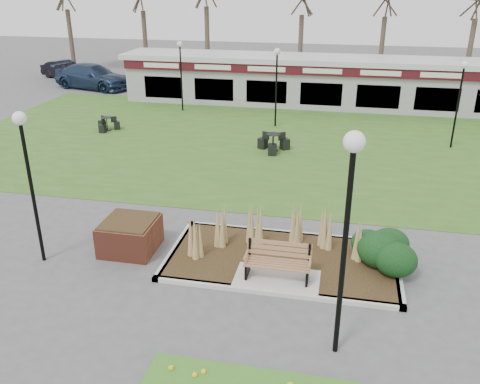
% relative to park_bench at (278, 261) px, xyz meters
% --- Properties ---
extents(ground, '(100.00, 100.00, 0.00)m').
position_rel_park_bench_xyz_m(ground, '(0.00, -0.25, -0.59)').
color(ground, '#515154').
rests_on(ground, ground).
extents(lawn, '(34.00, 16.00, 0.02)m').
position_rel_park_bench_xyz_m(lawn, '(0.00, 11.75, -0.58)').
color(lawn, '#345A1C').
rests_on(lawn, ground).
extents(planting_bed, '(6.75, 3.40, 1.27)m').
position_rel_park_bench_xyz_m(planting_bed, '(1.27, 1.10, -0.22)').
color(planting_bed, black).
rests_on(planting_bed, ground).
extents(park_bench, '(1.70, 0.66, 0.93)m').
position_rel_park_bench_xyz_m(park_bench, '(0.00, 0.00, 0.00)').
color(park_bench, olive).
rests_on(park_bench, ground).
extents(brick_planter, '(1.50, 1.50, 0.95)m').
position_rel_park_bench_xyz_m(brick_planter, '(-4.40, 0.75, -0.11)').
color(brick_planter, brown).
rests_on(brick_planter, ground).
extents(food_pavilion, '(24.60, 3.40, 2.90)m').
position_rel_park_bench_xyz_m(food_pavilion, '(0.00, 19.71, 0.89)').
color(food_pavilion, gray).
rests_on(food_pavilion, ground).
extents(lamp_post_near_left, '(0.40, 0.40, 4.86)m').
position_rel_park_bench_xyz_m(lamp_post_near_left, '(1.58, -2.43, 2.95)').
color(lamp_post_near_left, black).
rests_on(lamp_post_near_left, ground).
extents(lamp_post_mid_left, '(0.35, 0.35, 4.26)m').
position_rel_park_bench_xyz_m(lamp_post_mid_left, '(-6.57, -0.31, 2.52)').
color(lamp_post_mid_left, black).
rests_on(lamp_post_mid_left, ground).
extents(lamp_post_mid_right, '(0.33, 0.33, 4.01)m').
position_rel_park_bench_xyz_m(lamp_post_mid_right, '(-2.12, 14.53, 2.34)').
color(lamp_post_mid_right, black).
rests_on(lamp_post_mid_right, ground).
extents(lamp_post_far_right, '(0.33, 0.33, 3.94)m').
position_rel_park_bench_xyz_m(lamp_post_far_right, '(6.34, 12.63, 2.28)').
color(lamp_post_far_right, black).
rests_on(lamp_post_far_right, ground).
extents(lamp_post_far_left, '(0.33, 0.33, 3.96)m').
position_rel_park_bench_xyz_m(lamp_post_far_left, '(-7.92, 16.75, 2.30)').
color(lamp_post_far_left, black).
rests_on(lamp_post_far_left, ground).
extents(bistro_set_a, '(1.25, 1.11, 0.67)m').
position_rel_park_bench_xyz_m(bistro_set_a, '(-10.47, 12.06, -0.35)').
color(bistro_set_a, black).
rests_on(bistro_set_a, ground).
extents(bistro_set_c, '(1.50, 1.35, 0.80)m').
position_rel_park_bench_xyz_m(bistro_set_c, '(-1.63, 10.46, -0.30)').
color(bistro_set_c, black).
rests_on(bistro_set_c, ground).
extents(car_silver, '(4.54, 2.94, 1.44)m').
position_rel_park_bench_xyz_m(car_silver, '(-13.40, 26.75, 0.13)').
color(car_silver, '#ADADB2').
rests_on(car_silver, ground).
extents(car_black, '(4.23, 2.55, 1.32)m').
position_rel_park_bench_xyz_m(car_black, '(-19.84, 24.65, 0.07)').
color(car_black, black).
rests_on(car_black, ground).
extents(car_blue, '(6.08, 3.63, 1.65)m').
position_rel_park_bench_xyz_m(car_blue, '(-15.99, 21.58, 0.24)').
color(car_blue, navy).
rests_on(car_blue, ground).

